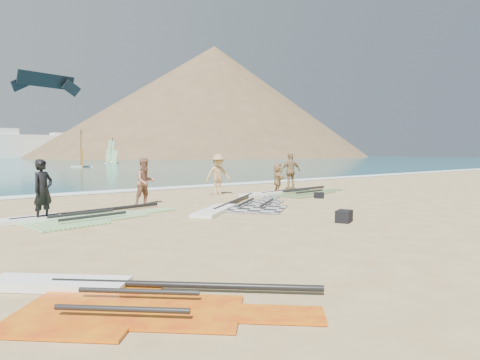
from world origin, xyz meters
TOP-DOWN VIEW (x-y plane):
  - ground at (0.00, 0.00)m, footprint 300.00×300.00m
  - surf_line at (0.00, 12.30)m, footprint 300.00×1.20m
  - headland_main at (85.00, 130.00)m, footprint 143.00×143.00m
  - headland_minor at (120.00, 140.00)m, footprint 70.00×70.00m
  - rig_grey at (0.62, 3.76)m, footprint 6.12×4.83m
  - rig_green at (-5.16, 4.87)m, footprint 6.27×2.87m
  - rig_orange at (5.40, 6.09)m, footprint 6.29×2.71m
  - rig_red at (-6.39, -2.37)m, footprint 4.05×4.26m
  - gear_bag_near at (1.17, -0.44)m, footprint 0.66×0.58m
  - gear_bag_far at (5.22, 4.05)m, footprint 0.50×0.53m
  - person_wetsuit at (-5.69, 5.08)m, footprint 0.80×0.72m
  - beachgoer_left at (-1.80, 6.56)m, footprint 0.94×0.77m
  - beachgoer_mid at (2.47, 7.87)m, footprint 1.38×0.96m
  - beachgoer_back at (7.11, 7.70)m, footprint 1.26×0.75m
  - beachgoer_right at (5.14, 6.61)m, footprint 1.01×1.44m
  - windsurfer_centre at (7.66, 47.43)m, footprint 2.86×3.33m
  - windsurfer_right at (17.28, 62.73)m, footprint 2.63×2.90m
  - kitesurf_kite at (3.69, 47.55)m, footprint 8.16×2.49m

SIDE VIEW (x-z plane):
  - ground at x=0.00m, z-range 0.00..0.00m
  - surf_line at x=0.00m, z-range -0.02..0.02m
  - headland_main at x=85.00m, z-range -22.50..22.50m
  - headland_minor at x=120.00m, z-range -14.00..14.00m
  - rig_red at x=-6.39m, z-range -0.05..0.15m
  - rig_green at x=-5.16m, z-range -0.05..0.15m
  - rig_orange at x=5.40m, z-range -0.05..0.15m
  - rig_grey at x=0.62m, z-range -0.05..0.15m
  - gear_bag_far at x=5.22m, z-range 0.00..0.26m
  - gear_bag_near at x=1.17m, z-range 0.00..0.35m
  - beachgoer_right at x=5.14m, z-range 0.00..1.50m
  - beachgoer_left at x=-1.80m, z-range 0.00..1.80m
  - person_wetsuit at x=-5.69m, z-range 0.00..1.83m
  - beachgoer_mid at x=2.47m, z-range 0.00..1.95m
  - beachgoer_back at x=7.11m, z-range 0.00..2.00m
  - windsurfer_right at x=17.28m, z-range -0.99..3.66m
  - windsurfer_centre at x=7.66m, z-range -1.10..3.94m
  - kitesurf_kite at x=3.69m, z-range 9.50..12.12m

